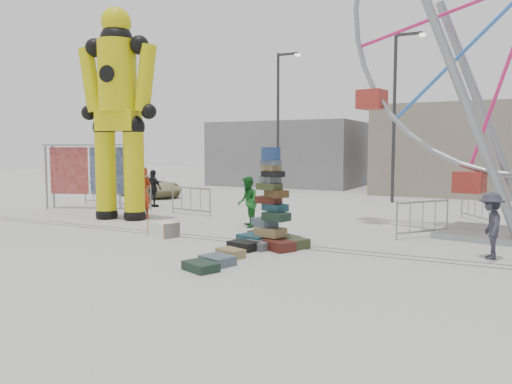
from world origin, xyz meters
The scene contains 27 objects.
ground centered at (0.00, 0.00, 0.00)m, with size 90.00×90.00×0.00m, color #9E9E99.
track_line_near centered at (0.00, 0.60, 0.00)m, with size 40.00×0.04×0.01m, color #47443F.
track_line_far centered at (0.00, 1.00, 0.00)m, with size 40.00×0.04×0.01m, color #47443F.
building_right centered at (7.00, 20.00, 2.50)m, with size 12.00×8.00×5.00m, color gray.
building_left centered at (-6.00, 22.00, 2.20)m, with size 10.00×8.00×4.40m, color gray.
lamp_post_right centered at (3.09, 13.00, 4.48)m, with size 1.41×0.25×8.00m.
lamp_post_left centered at (-3.91, 15.00, 4.48)m, with size 1.41×0.25×8.00m.
suitcase_tower centered at (2.45, 0.55, 0.74)m, with size 2.06×1.70×2.64m.
crash_test_dummy centered at (-4.69, 2.62, 4.15)m, with size 3.14×1.38×7.86m.
banner_scaffold centered at (-8.01, 4.38, 2.09)m, with size 3.85×1.83×2.78m.
steamer_trunk centered at (-1.05, 0.44, 0.22)m, with size 0.92×0.53×0.43m, color silver.
row_case_0 centered at (1.61, 1.64, 0.10)m, with size 0.70×0.51×0.19m, color #353F1F.
row_case_1 centered at (1.79, 0.85, 0.08)m, with size 0.72×0.46×0.17m, color #5C5D63.
row_case_2 centered at (2.01, -0.21, 0.11)m, with size 0.78×0.50×0.22m, color black.
row_case_3 centered at (2.15, -1.12, 0.10)m, with size 0.67×0.43×0.21m, color olive.
row_case_4 centered at (2.28, -1.94, 0.11)m, with size 0.70×0.58×0.22m, color #495A69.
row_case_5 centered at (2.24, -2.55, 0.10)m, with size 0.77×0.51×0.19m, color #1A2F22.
barricade_dummy_a centered at (-8.68, 5.77, 0.55)m, with size 2.00×0.10×1.10m, color gray, non-canonical shape.
barricade_dummy_b centered at (-6.20, 5.19, 0.55)m, with size 2.00×0.10×1.10m, color gray, non-canonical shape.
barricade_dummy_c centered at (-3.13, 4.89, 0.55)m, with size 2.00×0.10×1.10m, color gray, non-canonical shape.
barricade_wheel_front centered at (5.81, 3.80, 0.55)m, with size 2.00×0.10×1.10m, color gray, non-canonical shape.
barricade_wheel_back centered at (6.97, 8.05, 0.55)m, with size 2.00×0.10×1.10m, color gray, non-canonical shape.
pedestrian_red centered at (-4.15, 3.26, 0.96)m, with size 0.70×0.46×1.92m, color #BF3A1B.
pedestrian_green centered at (0.34, 3.14, 0.84)m, with size 0.82×0.64×1.68m, color #19641F.
pedestrian_black centered at (-6.07, 6.24, 0.83)m, with size 0.97×0.41×1.66m, color black.
pedestrian_grey centered at (7.69, 1.57, 0.79)m, with size 1.02×0.59×1.58m, color #2B2937.
parked_suv centered at (-9.23, 9.86, 0.58)m, with size 1.94×4.20×1.17m, color tan.
Camera 1 is at (8.06, -11.32, 2.61)m, focal length 35.00 mm.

